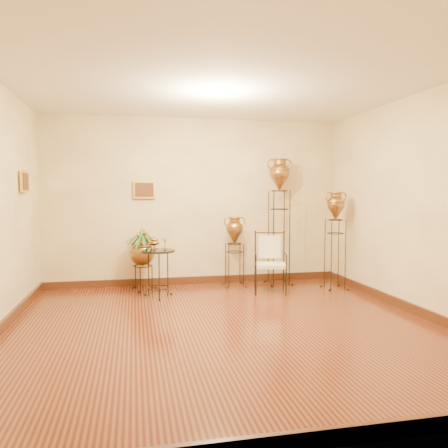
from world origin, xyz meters
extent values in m
plane|color=brown|center=(0.00, 0.00, 0.00)|extent=(5.00, 5.00, 0.00)
cube|color=#452110|center=(0.00, 2.48, 0.06)|extent=(5.00, 0.04, 0.12)
cube|color=#452110|center=(0.00, -2.48, 0.06)|extent=(5.00, 0.04, 0.12)
cube|color=#452110|center=(2.48, 0.00, 0.06)|extent=(0.04, 5.00, 0.12)
cube|color=yellow|center=(-0.85, 2.46, 1.60)|extent=(0.36, 0.03, 0.29)
cube|color=yellow|center=(-2.46, 1.45, 1.70)|extent=(0.03, 0.36, 0.29)
cube|color=#F9E4BC|center=(1.04, 1.57, 0.43)|extent=(0.54, 0.52, 0.05)
cube|color=#F9E4BC|center=(1.04, 1.57, 0.69)|extent=(0.34, 0.11, 0.37)
cylinder|color=black|center=(-0.68, 1.62, 0.70)|extent=(0.49, 0.49, 0.02)
camera|label=1|loc=(-1.03, -4.85, 1.54)|focal=35.00mm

